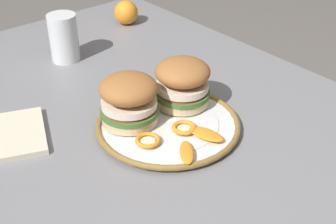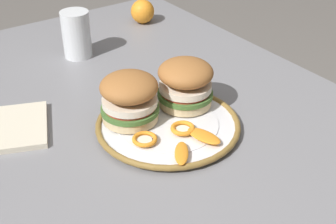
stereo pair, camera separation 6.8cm
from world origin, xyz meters
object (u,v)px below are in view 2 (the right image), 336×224
at_px(dining_table, 150,158).
at_px(drinking_glass, 77,37).
at_px(whole_orange, 143,11).
at_px(dinner_plate, 168,125).
at_px(sandwich_half_right, 187,83).
at_px(sandwich_half_left, 129,97).

xyz_separation_m(dining_table, drinking_glass, (-0.38, 0.02, 0.14)).
xyz_separation_m(dining_table, whole_orange, (-0.48, 0.29, 0.13)).
xyz_separation_m(dinner_plate, sandwich_half_right, (-0.03, 0.07, 0.06)).
bearing_deg(whole_orange, dinner_plate, -27.38).
xyz_separation_m(dining_table, sandwich_half_left, (-0.02, -0.04, 0.16)).
bearing_deg(drinking_glass, sandwich_half_right, 10.25).
distance_m(dinner_plate, sandwich_half_right, 0.10).
relative_size(dinner_plate, whole_orange, 4.10).
distance_m(dinner_plate, sandwich_half_left, 0.10).
bearing_deg(sandwich_half_left, whole_orange, 145.01).
bearing_deg(dinner_plate, sandwich_half_right, 114.68).
xyz_separation_m(sandwich_half_right, drinking_glass, (-0.38, -0.07, -0.02)).
bearing_deg(whole_orange, sandwich_half_right, -22.12).
height_order(sandwich_half_right, whole_orange, sandwich_half_right).
bearing_deg(dining_table, sandwich_half_right, 87.22).
distance_m(dinner_plate, drinking_glass, 0.42).
bearing_deg(sandwich_half_left, dining_table, 65.21).
height_order(drinking_glass, whole_orange, drinking_glass).
distance_m(dining_table, sandwich_half_right, 0.19).
xyz_separation_m(sandwich_half_right, whole_orange, (-0.48, 0.20, -0.03)).
relative_size(dinner_plate, sandwich_half_left, 2.21).
relative_size(drinking_glass, whole_orange, 1.70).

